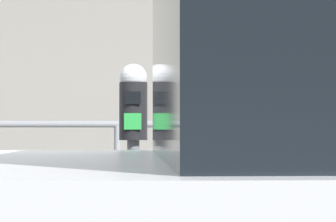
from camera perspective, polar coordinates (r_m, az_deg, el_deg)
parking_meter at (r=3.84m, az=-2.91°, el=-2.36°), size 0.16×0.17×1.46m
pedestrian_at_meter at (r=3.94m, az=7.35°, el=-3.68°), size 0.61×0.61×1.65m
background_railing at (r=6.15m, az=-4.25°, el=-3.99°), size 24.06×0.06×1.17m
backdrop_wall at (r=7.87m, az=-4.24°, el=0.04°), size 32.00×0.50×2.88m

